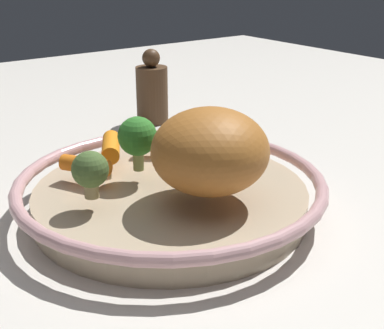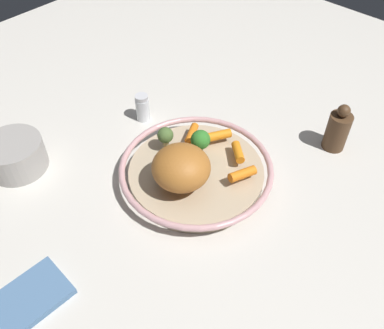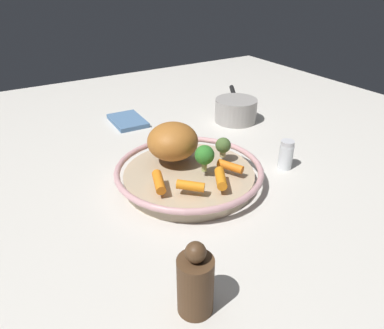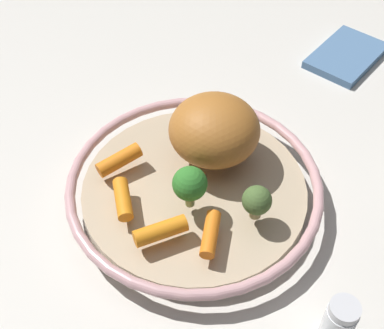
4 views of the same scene
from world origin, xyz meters
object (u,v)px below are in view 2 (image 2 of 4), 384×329
broccoli_floret_mid (164,136)px  roast_chicken_piece (181,167)px  serving_bowl (196,171)px  baby_carrot_center (242,174)px  pepper_mill (338,130)px  dish_towel (27,300)px  baby_carrot_right (217,136)px  baby_carrot_left (238,152)px  salt_shaker (143,108)px  baby_carrot_near_rim (192,133)px  broccoli_floret_small (201,140)px  saucepan (14,155)px

broccoli_floret_mid → roast_chicken_piece: bearing=-117.0°
serving_bowl → baby_carrot_center: (0.04, -0.10, 0.03)m
pepper_mill → dish_towel: bearing=165.1°
serving_bowl → baby_carrot_right: size_ratio=5.24×
baby_carrot_left → salt_shaker: salt_shaker is taller
baby_carrot_center → broccoli_floret_mid: bearing=102.8°
salt_shaker → dish_towel: bearing=-155.3°
baby_carrot_near_rim → broccoli_floret_small: bearing=-117.8°
baby_carrot_right → broccoli_floret_small: (-0.06, -0.00, 0.03)m
roast_chicken_piece → baby_carrot_right: roast_chicken_piece is taller
broccoli_floret_mid → dish_towel: bearing=-170.0°
baby_carrot_right → baby_carrot_left: 0.07m
baby_carrot_center → broccoli_floret_small: 0.12m
serving_bowl → broccoli_floret_mid: (-0.00, 0.10, 0.05)m
baby_carrot_right → dish_towel: size_ratio=0.45×
baby_carrot_near_rim → baby_carrot_center: 0.17m
baby_carrot_center → saucepan: saucepan is taller
roast_chicken_piece → baby_carrot_near_rim: 0.15m
roast_chicken_piece → pepper_mill: (0.37, -0.17, -0.04)m
broccoli_floret_mid → saucepan: bearing=136.7°
roast_chicken_piece → salt_shaker: size_ratio=1.65×
baby_carrot_right → baby_carrot_center: size_ratio=1.05×
baby_carrot_center → dish_towel: baby_carrot_center is taller
salt_shaker → baby_carrot_center: bearing=-93.9°
salt_shaker → baby_carrot_near_rim: bearing=-90.2°
serving_bowl → baby_carrot_near_rim: size_ratio=5.74×
baby_carrot_center → pepper_mill: (0.27, -0.08, -0.00)m
serving_bowl → roast_chicken_piece: (-0.06, -0.01, 0.07)m
baby_carrot_right → broccoli_floret_mid: (-0.10, 0.08, 0.02)m
roast_chicken_piece → baby_carrot_left: roast_chicken_piece is taller
broccoli_floret_mid → dish_towel: (-0.43, -0.08, -0.07)m
roast_chicken_piece → saucepan: (-0.20, 0.35, -0.05)m
baby_carrot_near_rim → dish_towel: size_ratio=0.41×
roast_chicken_piece → saucepan: size_ratio=0.57×
saucepan → broccoli_floret_mid: bearing=-43.3°
broccoli_floret_small → dish_towel: bearing=179.8°
pepper_mill → serving_bowl: bearing=150.5°
baby_carrot_near_rim → broccoli_floret_mid: size_ratio=1.23×
baby_carrot_left → pepper_mill: (0.23, -0.13, -0.00)m
pepper_mill → baby_carrot_near_rim: bearing=135.0°
baby_carrot_right → serving_bowl: bearing=-167.6°
broccoli_floret_small → salt_shaker: broccoli_floret_small is taller
serving_bowl → pepper_mill: (0.31, -0.18, 0.03)m
broccoli_floret_small → dish_towel: broccoli_floret_small is taller
broccoli_floret_small → broccoli_floret_mid: (-0.04, 0.08, -0.01)m
baby_carrot_right → baby_carrot_center: bearing=-115.3°
broccoli_floret_mid → pepper_mill: bearing=-40.8°
baby_carrot_left → saucepan: (-0.35, 0.39, -0.02)m
broccoli_floret_mid → dish_towel: 0.44m
baby_carrot_right → salt_shaker: 0.23m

